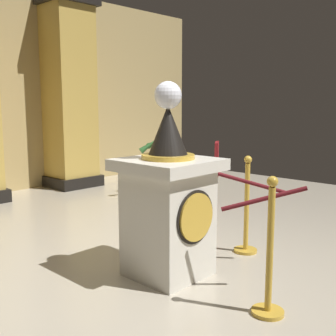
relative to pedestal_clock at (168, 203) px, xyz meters
The scene contains 9 objects.
ground_plane 0.67m from the pedestal_clock, 150.00° to the left, with size 10.70×10.70×0.00m, color #B2A893.
pedestal_clock is the anchor object (origin of this frame).
stanchion_near 1.07m from the pedestal_clock, 91.55° to the right, with size 0.24×0.24×1.03m.
stanchion_far 1.04m from the pedestal_clock, 10.54° to the right, with size 0.24×0.24×1.01m.
velvet_rope 0.78m from the pedestal_clock, 51.88° to the right, with size 0.96×0.96×0.22m.
column_right 4.67m from the pedestal_clock, 67.00° to the left, with size 0.91×0.91×3.40m.
potted_palm_right 3.24m from the pedestal_clock, 45.79° to the left, with size 0.70×0.70×1.04m.
cafe_table 2.40m from the pedestal_clock, 41.63° to the left, with size 0.60×0.60×0.75m.
cafe_chair_red 2.75m from the pedestal_clock, 30.03° to the left, with size 0.56×0.56×0.96m.
Camera 1 is at (-2.54, -2.54, 1.53)m, focal length 44.97 mm.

